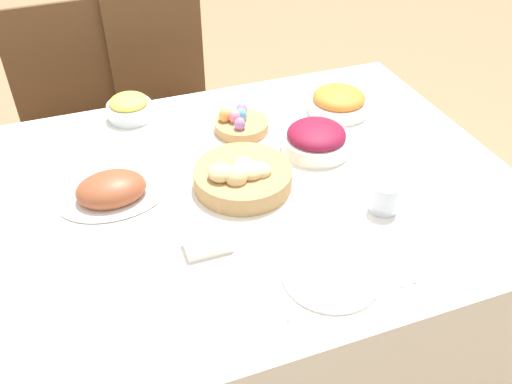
{
  "coord_description": "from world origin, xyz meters",
  "views": [
    {
      "loc": [
        -0.41,
        -1.19,
        1.71
      ],
      "look_at": [
        -0.01,
        -0.09,
        0.78
      ],
      "focal_mm": 38.0,
      "sensor_mm": 36.0,
      "label": 1
    }
  ],
  "objects": [
    {
      "name": "butter_dish",
      "position": [
        -0.18,
        -0.22,
        0.76
      ],
      "size": [
        0.12,
        0.07,
        0.03
      ],
      "color": "silver",
      "rests_on": "dining_table"
    },
    {
      "name": "spoon",
      "position": [
        0.25,
        -0.41,
        0.74
      ],
      "size": [
        0.01,
        0.18,
        0.0
      ],
      "rotation": [
        0.0,
        0.0,
        0.02
      ],
      "color": "silver",
      "rests_on": "dining_table"
    },
    {
      "name": "beet_salad_bowl",
      "position": [
        0.26,
        0.1,
        0.78
      ],
      "size": [
        0.22,
        0.22,
        0.09
      ],
      "color": "silver",
      "rests_on": "dining_table"
    },
    {
      "name": "carrot_bowl",
      "position": [
        0.44,
        0.29,
        0.78
      ],
      "size": [
        0.21,
        0.21,
        0.09
      ],
      "color": "silver",
      "rests_on": "dining_table"
    },
    {
      "name": "ham_platter",
      "position": [
        -0.38,
        0.07,
        0.77
      ],
      "size": [
        0.3,
        0.21,
        0.09
      ],
      "color": "silver",
      "rests_on": "dining_table"
    },
    {
      "name": "egg_basket",
      "position": [
        0.08,
        0.29,
        0.77
      ],
      "size": [
        0.18,
        0.18,
        0.08
      ],
      "color": "#AD8451",
      "rests_on": "dining_table"
    },
    {
      "name": "chair_far_left",
      "position": [
        -0.46,
        0.95,
        0.51
      ],
      "size": [
        0.44,
        0.44,
        0.98
      ],
      "rotation": [
        0.0,
        0.0,
        0.05
      ],
      "color": "brown",
      "rests_on": "ground"
    },
    {
      "name": "dining_table",
      "position": [
        0.0,
        0.0,
        0.37
      ],
      "size": [
        1.57,
        1.2,
        0.74
      ],
      "color": "white",
      "rests_on": "ground"
    },
    {
      "name": "chair_far_center",
      "position": [
        -0.04,
        0.95,
        0.51
      ],
      "size": [
        0.45,
        0.45,
        0.98
      ],
      "rotation": [
        0.0,
        0.0,
        0.08
      ],
      "color": "brown",
      "rests_on": "ground"
    },
    {
      "name": "ground_plane",
      "position": [
        0.0,
        0.0,
        0.0
      ],
      "size": [
        12.0,
        12.0,
        0.0
      ],
      "primitive_type": "plane",
      "color": "#937551"
    },
    {
      "name": "dinner_plate",
      "position": [
        0.07,
        -0.41,
        0.75
      ],
      "size": [
        0.24,
        0.24,
        0.01
      ],
      "color": "silver",
      "rests_on": "dining_table"
    },
    {
      "name": "pineapple_bowl",
      "position": [
        -0.26,
        0.5,
        0.78
      ],
      "size": [
        0.15,
        0.15,
        0.09
      ],
      "color": "silver",
      "rests_on": "dining_table"
    },
    {
      "name": "drinking_cup",
      "position": [
        0.32,
        -0.23,
        0.79
      ],
      "size": [
        0.08,
        0.08,
        0.09
      ],
      "color": "silver",
      "rests_on": "dining_table"
    },
    {
      "name": "knife",
      "position": [
        0.22,
        -0.41,
        0.74
      ],
      "size": [
        0.01,
        0.18,
        0.0
      ],
      "rotation": [
        0.0,
        0.0,
        -0.02
      ],
      "color": "silver",
      "rests_on": "dining_table"
    },
    {
      "name": "bread_basket",
      "position": [
        -0.02,
        -0.01,
        0.78
      ],
      "size": [
        0.29,
        0.29,
        0.1
      ],
      "color": "#AD8451",
      "rests_on": "dining_table"
    },
    {
      "name": "fork",
      "position": [
        -0.08,
        -0.41,
        0.74
      ],
      "size": [
        0.01,
        0.18,
        0.0
      ],
      "rotation": [
        0.0,
        0.0,
        -0.02
      ],
      "color": "silver",
      "rests_on": "dining_table"
    }
  ]
}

